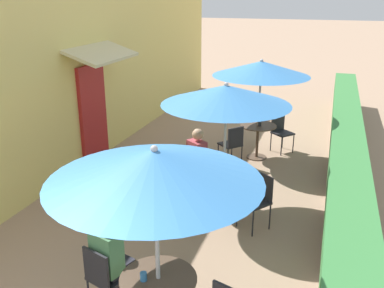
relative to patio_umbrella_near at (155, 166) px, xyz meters
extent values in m
cube|color=#E0CC6B|center=(-3.43, 5.03, 0.11)|extent=(0.24, 14.42, 4.20)
cube|color=maroon|center=(-3.27, 4.31, -0.94)|extent=(0.08, 0.96, 2.10)
cube|color=beige|center=(-2.96, 4.31, 0.36)|extent=(0.78, 1.80, 0.30)
cube|color=gray|center=(1.87, 4.93, -1.77)|extent=(0.44, 13.42, 0.45)
cube|color=#387A3D|center=(1.87, 4.93, -1.26)|extent=(0.60, 12.74, 0.56)
cylinder|color=brown|center=(0.00, 0.00, -1.24)|extent=(0.80, 0.80, 0.02)
cylinder|color=#B7B7BC|center=(0.00, 0.00, -0.94)|extent=(0.04, 0.04, 2.10)
cone|color=#387ABC|center=(0.00, 0.00, 0.00)|extent=(2.04, 2.04, 0.31)
sphere|color=#B7B7BC|center=(0.00, 0.00, 0.17)|extent=(0.07, 0.07, 0.07)
cube|color=#232328|center=(-0.70, 0.23, -1.54)|extent=(0.51, 0.51, 0.04)
cube|color=#232328|center=(-0.76, 0.06, -1.33)|extent=(0.37, 0.15, 0.42)
cylinder|color=#232328|center=(-0.81, 0.46, -1.77)|extent=(0.02, 0.02, 0.45)
cylinder|color=#23232D|center=(-0.57, 0.38, -1.76)|extent=(0.11, 0.11, 0.47)
cylinder|color=#23232D|center=(-0.72, 0.43, -1.76)|extent=(0.11, 0.11, 0.47)
cube|color=#23232D|center=(-0.67, 0.32, -1.46)|extent=(0.40, 0.44, 0.12)
cube|color=#4C8456|center=(-0.71, 0.21, -1.21)|extent=(0.39, 0.32, 0.50)
sphere|color=brown|center=(-0.70, 0.23, -0.84)|extent=(0.20, 0.20, 0.20)
cylinder|color=teal|center=(-0.12, -0.08, -1.19)|extent=(0.07, 0.07, 0.09)
cylinder|color=brown|center=(-0.07, 2.99, -1.98)|extent=(0.44, 0.44, 0.02)
cylinder|color=brown|center=(-0.07, 2.99, -1.61)|extent=(0.06, 0.06, 0.74)
cylinder|color=brown|center=(-0.07, 2.99, -1.24)|extent=(0.80, 0.80, 0.02)
cylinder|color=#B7B7BC|center=(-0.07, 2.99, -0.94)|extent=(0.04, 0.04, 2.10)
cone|color=#387ABC|center=(-0.07, 2.99, 0.00)|extent=(2.04, 2.04, 0.31)
sphere|color=#B7B7BC|center=(-0.07, 2.99, 0.17)|extent=(0.07, 0.07, 0.07)
cube|color=#232328|center=(-0.66, 3.43, -1.54)|extent=(0.56, 0.56, 0.04)
cube|color=#232328|center=(-0.77, 3.28, -1.33)|extent=(0.32, 0.25, 0.42)
cylinder|color=#232328|center=(-0.41, 3.46, -1.77)|extent=(0.02, 0.02, 0.45)
cylinder|color=#232328|center=(-0.70, 3.68, -1.77)|extent=(0.02, 0.02, 0.45)
cylinder|color=#232328|center=(-0.63, 3.17, -1.77)|extent=(0.02, 0.02, 0.45)
cylinder|color=#232328|center=(-0.92, 3.39, -1.77)|extent=(0.02, 0.02, 0.45)
cylinder|color=#23232D|center=(-0.49, 3.52, -1.76)|extent=(0.11, 0.11, 0.47)
cylinder|color=#23232D|center=(-0.62, 3.62, -1.76)|extent=(0.11, 0.11, 0.47)
cube|color=#23232D|center=(-0.61, 3.50, -1.46)|extent=(0.45, 0.47, 0.12)
cube|color=#AD424C|center=(-0.68, 3.41, -1.21)|extent=(0.40, 0.38, 0.50)
sphere|color=tan|center=(-0.66, 3.43, -0.84)|extent=(0.20, 0.20, 0.20)
cube|color=#232328|center=(0.52, 2.55, -1.54)|extent=(0.56, 0.56, 0.04)
cube|color=#232328|center=(0.63, 2.70, -1.33)|extent=(0.32, 0.25, 0.42)
cylinder|color=#232328|center=(0.27, 2.51, -1.77)|extent=(0.02, 0.02, 0.45)
cylinder|color=#232328|center=(0.56, 2.30, -1.77)|extent=(0.02, 0.02, 0.45)
cylinder|color=#232328|center=(0.49, 2.80, -1.77)|extent=(0.02, 0.02, 0.45)
cylinder|color=#232328|center=(0.78, 2.59, -1.77)|extent=(0.02, 0.02, 0.45)
cylinder|color=teal|center=(-0.03, 2.85, -1.19)|extent=(0.07, 0.07, 0.09)
cylinder|color=brown|center=(0.04, 5.57, -1.98)|extent=(0.44, 0.44, 0.02)
cylinder|color=brown|center=(0.04, 5.57, -1.61)|extent=(0.06, 0.06, 0.74)
cylinder|color=brown|center=(0.04, 5.57, -1.24)|extent=(0.80, 0.80, 0.02)
cylinder|color=#B7B7BC|center=(0.04, 5.57, -0.94)|extent=(0.04, 0.04, 2.10)
cone|color=#387ABC|center=(0.04, 5.57, 0.00)|extent=(2.04, 2.04, 0.31)
sphere|color=#B7B7BC|center=(0.04, 5.57, 0.17)|extent=(0.07, 0.07, 0.07)
cube|color=#232328|center=(-0.44, 5.01, -1.54)|extent=(0.56, 0.56, 0.04)
cube|color=#232328|center=(-0.30, 4.89, -1.33)|extent=(0.27, 0.31, 0.42)
cylinder|color=#232328|center=(-0.46, 5.27, -1.77)|extent=(0.02, 0.02, 0.45)
cylinder|color=#232328|center=(-0.70, 5.00, -1.77)|extent=(0.02, 0.02, 0.45)
cylinder|color=#232328|center=(-0.19, 5.03, -1.77)|extent=(0.02, 0.02, 0.45)
cylinder|color=#232328|center=(-0.42, 4.76, -1.77)|extent=(0.02, 0.02, 0.45)
cube|color=#232328|center=(0.52, 6.13, -1.54)|extent=(0.56, 0.56, 0.04)
cube|color=#232328|center=(0.38, 6.25, -1.33)|extent=(0.27, 0.31, 0.42)
cylinder|color=#232328|center=(0.54, 5.87, -1.77)|extent=(0.02, 0.02, 0.45)
cylinder|color=#232328|center=(0.78, 6.15, -1.77)|extent=(0.02, 0.02, 0.45)
cylinder|color=#232328|center=(0.27, 6.11, -1.77)|extent=(0.02, 0.02, 0.45)
cylinder|color=#232328|center=(0.51, 6.38, -1.77)|extent=(0.02, 0.02, 0.45)
cylinder|color=#232328|center=(0.08, 5.52, -1.19)|extent=(0.07, 0.07, 0.09)
camera|label=1|loc=(1.47, -3.34, 1.51)|focal=40.00mm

